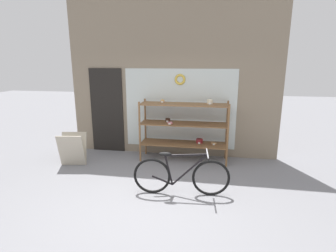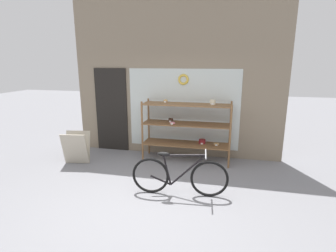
% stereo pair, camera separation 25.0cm
% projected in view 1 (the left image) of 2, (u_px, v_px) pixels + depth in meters
% --- Properties ---
extents(ground_plane, '(30.00, 30.00, 0.00)m').
position_uv_depth(ground_plane, '(148.00, 203.00, 4.28)').
color(ground_plane, gray).
extents(storefront_facade, '(5.04, 0.13, 3.77)m').
position_uv_depth(storefront_facade, '(170.00, 80.00, 6.21)').
color(storefront_facade, gray).
rests_on(storefront_facade, ground_plane).
extents(display_case, '(2.00, 0.55, 1.43)m').
position_uv_depth(display_case, '(185.00, 125.00, 5.99)').
color(display_case, brown).
rests_on(display_case, ground_plane).
extents(bicycle, '(1.66, 0.46, 0.78)m').
position_uv_depth(bicycle, '(181.00, 176.00, 4.50)').
color(bicycle, black).
rests_on(bicycle, ground_plane).
extents(sandwich_board, '(0.61, 0.46, 0.72)m').
position_uv_depth(sandwich_board, '(73.00, 149.00, 5.78)').
color(sandwich_board, '#B2A893').
rests_on(sandwich_board, ground_plane).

